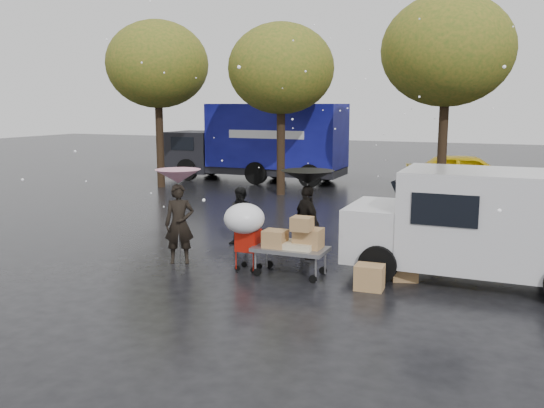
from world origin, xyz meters
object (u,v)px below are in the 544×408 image
at_px(white_van, 482,223).
at_px(blue_truck, 260,143).
at_px(shopping_cart, 245,222).
at_px(vendor_cart, 294,241).
at_px(person_pink, 179,224).
at_px(person_black, 307,222).
at_px(yellow_taxi, 468,174).

distance_m(white_van, blue_truck, 15.94).
bearing_deg(shopping_cart, vendor_cart, 7.94).
xyz_separation_m(person_pink, vendor_cart, (2.67, 0.07, -0.15)).
xyz_separation_m(shopping_cart, white_van, (4.54, 1.28, 0.10)).
bearing_deg(white_van, person_black, 176.09).
distance_m(person_black, yellow_taxi, 11.43).
distance_m(white_van, yellow_taxi, 11.44).
relative_size(person_pink, shopping_cart, 1.20).
xyz_separation_m(person_black, yellow_taxi, (2.61, 11.13, -0.02)).
bearing_deg(person_pink, shopping_cart, -30.91).
bearing_deg(white_van, person_pink, -168.97).
bearing_deg(blue_truck, person_pink, -73.12).
xyz_separation_m(person_black, white_van, (3.71, -0.25, 0.32)).
bearing_deg(yellow_taxi, person_black, 156.07).
relative_size(shopping_cart, white_van, 0.30).
bearing_deg(person_pink, vendor_cart, -26.77).
xyz_separation_m(vendor_cart, shopping_cart, (-1.03, -0.14, 0.34)).
distance_m(vendor_cart, white_van, 3.71).
height_order(person_pink, blue_truck, blue_truck).
bearing_deg(blue_truck, yellow_taxi, -5.14).
height_order(person_black, white_van, white_van).
xyz_separation_m(person_black, shopping_cart, (-0.82, -1.53, 0.22)).
relative_size(person_pink, vendor_cart, 1.16).
xyz_separation_m(shopping_cart, yellow_taxi, (3.44, 12.66, -0.25)).
distance_m(vendor_cart, shopping_cart, 1.10).
distance_m(person_pink, white_van, 6.29).
height_order(shopping_cart, white_van, white_van).
bearing_deg(vendor_cart, yellow_taxi, 79.13).
bearing_deg(white_van, blue_truck, 129.99).
height_order(person_pink, vendor_cart, person_pink).
xyz_separation_m(white_van, blue_truck, (-10.24, 12.20, 0.60)).
distance_m(shopping_cart, yellow_taxi, 13.12).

